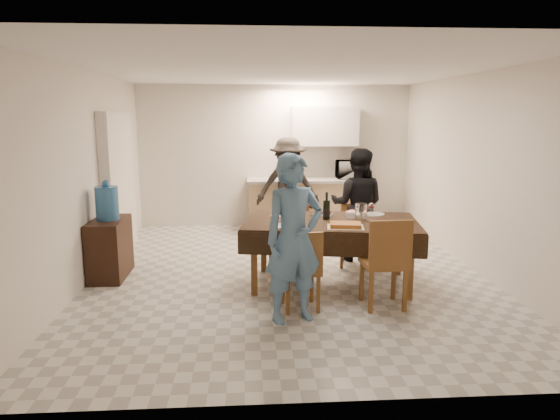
{
  "coord_description": "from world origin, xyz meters",
  "views": [
    {
      "loc": [
        -0.52,
        -6.27,
        2.05
      ],
      "look_at": [
        -0.12,
        -0.3,
        0.91
      ],
      "focal_mm": 32.0,
      "sensor_mm": 36.0,
      "label": 1
    }
  ],
  "objects_px": {
    "console": "(110,248)",
    "dining_table": "(331,223)",
    "water_pitcher": "(361,212)",
    "savoury_tart": "(345,225)",
    "person_near": "(294,239)",
    "wine_bottle": "(327,206)",
    "microwave": "(353,170)",
    "water_jug": "(107,203)",
    "person_kitchen": "(288,186)",
    "person_far": "(357,205)"
  },
  "relations": [
    {
      "from": "wine_bottle",
      "to": "person_kitchen",
      "type": "xyz_separation_m",
      "value": [
        -0.25,
        2.62,
        -0.13
      ]
    },
    {
      "from": "water_jug",
      "to": "person_far",
      "type": "xyz_separation_m",
      "value": [
        3.32,
        0.57,
        -0.16
      ]
    },
    {
      "from": "microwave",
      "to": "water_jug",
      "type": "bearing_deg",
      "value": 35.59
    },
    {
      "from": "person_near",
      "to": "wine_bottle",
      "type": "bearing_deg",
      "value": 46.07
    },
    {
      "from": "wine_bottle",
      "to": "savoury_tart",
      "type": "distance_m",
      "value": 0.48
    },
    {
      "from": "water_pitcher",
      "to": "savoury_tart",
      "type": "distance_m",
      "value": 0.42
    },
    {
      "from": "person_near",
      "to": "person_kitchen",
      "type": "xyz_separation_m",
      "value": [
        0.25,
        3.72,
        -0.01
      ]
    },
    {
      "from": "console",
      "to": "dining_table",
      "type": "bearing_deg",
      "value": -9.78
    },
    {
      "from": "console",
      "to": "water_jug",
      "type": "relative_size",
      "value": 1.91
    },
    {
      "from": "dining_table",
      "to": "person_kitchen",
      "type": "xyz_separation_m",
      "value": [
        -0.3,
        2.67,
        0.08
      ]
    },
    {
      "from": "console",
      "to": "water_jug",
      "type": "bearing_deg",
      "value": 0.0
    },
    {
      "from": "water_jug",
      "to": "person_far",
      "type": "bearing_deg",
      "value": 9.79
    },
    {
      "from": "console",
      "to": "microwave",
      "type": "bearing_deg",
      "value": 35.59
    },
    {
      "from": "wine_bottle",
      "to": "water_pitcher",
      "type": "height_order",
      "value": "wine_bottle"
    },
    {
      "from": "dining_table",
      "to": "water_pitcher",
      "type": "relative_size",
      "value": 10.39
    },
    {
      "from": "dining_table",
      "to": "person_far",
      "type": "bearing_deg",
      "value": 71.31
    },
    {
      "from": "dining_table",
      "to": "wine_bottle",
      "type": "relative_size",
      "value": 6.51
    },
    {
      "from": "water_pitcher",
      "to": "person_near",
      "type": "bearing_deg",
      "value": -131.99
    },
    {
      "from": "console",
      "to": "person_kitchen",
      "type": "distance_m",
      "value": 3.33
    },
    {
      "from": "water_jug",
      "to": "console",
      "type": "bearing_deg",
      "value": 0.0
    },
    {
      "from": "console",
      "to": "water_jug",
      "type": "distance_m",
      "value": 0.59
    },
    {
      "from": "water_jug",
      "to": "person_near",
      "type": "relative_size",
      "value": 0.25
    },
    {
      "from": "person_kitchen",
      "to": "dining_table",
      "type": "bearing_deg",
      "value": -83.52
    },
    {
      "from": "water_jug",
      "to": "person_far",
      "type": "relative_size",
      "value": 0.27
    },
    {
      "from": "water_jug",
      "to": "person_near",
      "type": "bearing_deg",
      "value": -34.55
    },
    {
      "from": "microwave",
      "to": "person_far",
      "type": "distance_m",
      "value": 2.13
    },
    {
      "from": "console",
      "to": "water_jug",
      "type": "xyz_separation_m",
      "value": [
        0.0,
        0.0,
        0.59
      ]
    },
    {
      "from": "wine_bottle",
      "to": "person_kitchen",
      "type": "bearing_deg",
      "value": 95.52
    },
    {
      "from": "dining_table",
      "to": "person_far",
      "type": "relative_size",
      "value": 1.38
    },
    {
      "from": "console",
      "to": "wine_bottle",
      "type": "bearing_deg",
      "value": -8.93
    },
    {
      "from": "savoury_tart",
      "to": "person_far",
      "type": "bearing_deg",
      "value": 72.53
    },
    {
      "from": "person_far",
      "to": "person_near",
      "type": "bearing_deg",
      "value": 80.9
    },
    {
      "from": "dining_table",
      "to": "water_jug",
      "type": "relative_size",
      "value": 5.22
    },
    {
      "from": "wine_bottle",
      "to": "person_near",
      "type": "xyz_separation_m",
      "value": [
        -0.5,
        -1.1,
        -0.13
      ]
    },
    {
      "from": "savoury_tart",
      "to": "person_far",
      "type": "xyz_separation_m",
      "value": [
        0.45,
        1.43,
        -0.03
      ]
    },
    {
      "from": "water_jug",
      "to": "wine_bottle",
      "type": "distance_m",
      "value": 2.75
    },
    {
      "from": "water_pitcher",
      "to": "microwave",
      "type": "height_order",
      "value": "microwave"
    },
    {
      "from": "person_near",
      "to": "console",
      "type": "bearing_deg",
      "value": 125.96
    },
    {
      "from": "dining_table",
      "to": "water_jug",
      "type": "distance_m",
      "value": 2.82
    },
    {
      "from": "savoury_tart",
      "to": "microwave",
      "type": "relative_size",
      "value": 0.68
    },
    {
      "from": "savoury_tart",
      "to": "person_kitchen",
      "type": "relative_size",
      "value": 0.24
    },
    {
      "from": "savoury_tart",
      "to": "person_kitchen",
      "type": "bearing_deg",
      "value": 97.53
    },
    {
      "from": "water_pitcher",
      "to": "microwave",
      "type": "relative_size",
      "value": 0.36
    },
    {
      "from": "console",
      "to": "water_pitcher",
      "type": "distance_m",
      "value": 3.21
    },
    {
      "from": "dining_table",
      "to": "console",
      "type": "distance_m",
      "value": 2.84
    },
    {
      "from": "savoury_tart",
      "to": "person_far",
      "type": "distance_m",
      "value": 1.5
    },
    {
      "from": "savoury_tart",
      "to": "microwave",
      "type": "xyz_separation_m",
      "value": [
        0.83,
        3.5,
        0.25
      ]
    },
    {
      "from": "water_pitcher",
      "to": "person_far",
      "type": "relative_size",
      "value": 0.13
    },
    {
      "from": "savoury_tart",
      "to": "microwave",
      "type": "bearing_deg",
      "value": 76.64
    },
    {
      "from": "water_jug",
      "to": "wine_bottle",
      "type": "relative_size",
      "value": 1.25
    }
  ]
}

